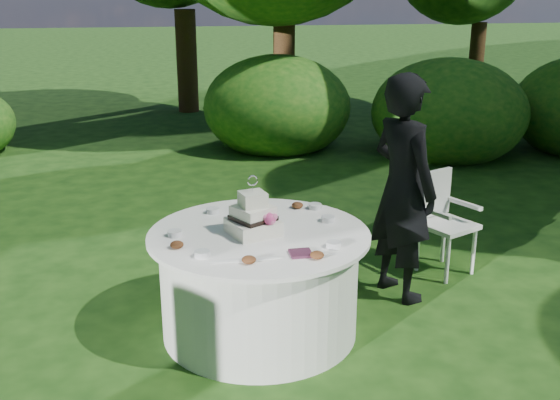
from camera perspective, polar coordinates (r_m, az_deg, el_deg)
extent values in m
plane|color=#13330E|center=(4.91, -1.76, -11.28)|extent=(80.00, 80.00, 0.00)
cube|color=#421C30|center=(4.21, 1.82, -4.66)|extent=(0.14, 0.14, 0.02)
ellipsoid|color=white|center=(4.12, -2.93, -5.24)|extent=(0.48, 0.07, 0.01)
imported|color=black|center=(5.21, 10.67, 1.00)|extent=(0.63, 0.77, 1.81)
cylinder|color=silver|center=(4.74, -1.80, -7.37)|extent=(1.40, 1.40, 0.74)
cylinder|color=white|center=(4.59, -1.84, -3.02)|extent=(1.56, 1.56, 0.03)
cube|color=white|center=(4.54, -2.35, -2.35)|extent=(0.39, 0.39, 0.10)
cube|color=white|center=(4.51, -2.37, -1.16)|extent=(0.33, 0.33, 0.10)
cube|color=white|center=(4.48, -2.38, 0.05)|extent=(0.20, 0.20, 0.10)
cube|color=black|center=(4.52, -2.36, -1.58)|extent=(0.35, 0.35, 0.03)
sphere|color=#D63F83|center=(4.44, -0.88, -1.69)|extent=(0.08, 0.08, 0.08)
cylinder|color=white|center=(4.46, -2.40, 0.97)|extent=(0.01, 0.01, 0.05)
torus|color=silver|center=(4.44, -2.41, 1.71)|extent=(0.08, 0.02, 0.08)
cube|color=white|center=(5.85, 14.37, -2.14)|extent=(0.55, 0.55, 0.04)
cube|color=silver|center=(5.89, 13.17, 0.55)|extent=(0.39, 0.21, 0.42)
cylinder|color=silver|center=(5.71, 14.38, -5.13)|extent=(0.04, 0.04, 0.42)
cylinder|color=white|center=(5.96, 16.49, -4.33)|extent=(0.04, 0.04, 0.42)
cylinder|color=white|center=(5.92, 11.90, -4.13)|extent=(0.04, 0.04, 0.42)
cylinder|color=silver|center=(6.16, 14.05, -3.40)|extent=(0.04, 0.04, 0.42)
cube|color=silver|center=(5.66, 13.19, -1.04)|extent=(0.19, 0.36, 0.03)
cube|color=white|center=(5.95, 15.74, -0.30)|extent=(0.19, 0.36, 0.03)
cylinder|color=silver|center=(4.99, -5.88, -0.93)|extent=(0.10, 0.10, 0.04)
cylinder|color=silver|center=(4.80, 4.19, -1.64)|extent=(0.10, 0.10, 0.04)
cylinder|color=silver|center=(4.20, -6.80, -4.69)|extent=(0.10, 0.10, 0.04)
cylinder|color=silver|center=(4.33, 4.70, -3.90)|extent=(0.10, 0.10, 0.04)
cylinder|color=silver|center=(5.06, 3.07, -0.55)|extent=(0.10, 0.10, 0.04)
cylinder|color=silver|center=(4.56, -9.15, -2.89)|extent=(0.10, 0.10, 0.04)
ellipsoid|color=#562D16|center=(4.07, -2.72, -5.22)|extent=(0.09, 0.09, 0.05)
ellipsoid|color=#562D16|center=(5.07, 1.53, -0.45)|extent=(0.09, 0.09, 0.05)
ellipsoid|color=#562D16|center=(4.14, 3.25, -4.80)|extent=(0.09, 0.09, 0.05)
ellipsoid|color=#562D16|center=(4.35, -8.97, -3.86)|extent=(0.09, 0.09, 0.05)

